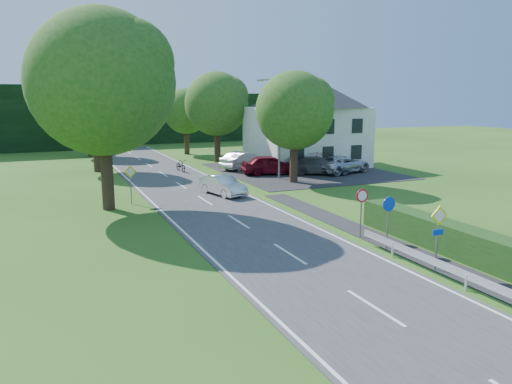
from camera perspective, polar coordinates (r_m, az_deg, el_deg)
name	(u,v)px	position (r m, az deg, el deg)	size (l,w,h in m)	color
road	(226,214)	(28.64, -3.44, -2.53)	(7.00, 80.00, 0.04)	#363739
parking_pad	(302,171)	(45.16, 5.33, 2.42)	(14.00, 16.00, 0.04)	#242326
line_edge_left	(170,219)	(27.74, -9.78, -3.06)	(0.12, 80.00, 0.01)	white
line_edge_right	(277,209)	(29.85, 2.44, -1.91)	(0.12, 80.00, 0.01)	white
line_centre	(226,214)	(28.63, -3.45, -2.48)	(0.12, 80.00, 0.01)	white
tree_main	(103,111)	(30.43, -17.04, 8.85)	(9.40, 9.40, 11.64)	#204B16
tree_left_far	(95,123)	(46.49, -17.93, 7.48)	(7.00, 7.00, 8.58)	#204B16
tree_right_far	(217,117)	(50.97, -4.49, 8.51)	(7.40, 7.40, 9.09)	#204B16
tree_left_back	(89,120)	(58.49, -18.57, 7.79)	(6.60, 6.60, 8.07)	#204B16
tree_right_back	(186,121)	(58.36, -7.98, 8.00)	(6.20, 6.20, 7.56)	#204B16
tree_right_mid	(294,127)	(38.68, 4.40, 7.37)	(7.00, 7.00, 8.58)	#204B16
treeline_right	(170,118)	(74.35, -9.77, 8.34)	(30.00, 5.00, 7.00)	black
house_white	(307,120)	(48.31, 5.82, 8.19)	(10.60, 8.40, 8.60)	silver
streetlight	(278,124)	(40.26, 2.52, 7.78)	(2.03, 0.18, 8.00)	slate
sign_priority_right	(438,226)	(20.31, 20.11, -3.66)	(0.78, 0.09, 2.59)	slate
sign_roundabout	(388,212)	(22.54, 14.88, -2.27)	(0.64, 0.08, 2.37)	slate
sign_speed_limit	(362,202)	(24.08, 11.99, -1.07)	(0.64, 0.11, 2.37)	slate
sign_priority_left	(130,177)	(31.97, -14.16, 1.68)	(0.78, 0.09, 2.44)	slate
moving_car	(223,185)	(33.93, -3.81, 0.78)	(1.41, 4.06, 1.34)	silver
motorcycle	(181,165)	(44.93, -8.60, 3.03)	(0.72, 2.07, 1.09)	black
parked_car_red	(270,165)	(42.82, 1.62, 3.14)	(1.96, 4.87, 1.66)	maroon
parked_car_silver_a	(244,160)	(45.94, -1.40, 3.64)	(1.70, 4.87, 1.60)	silver
parked_car_grey	(318,166)	(43.22, 7.12, 3.02)	(2.08, 5.12, 1.48)	#4C4D51
parked_car_silver_b	(342,164)	(44.30, 9.84, 3.16)	(2.52, 5.46, 1.52)	silver
parasol	(317,163)	(43.12, 7.01, 3.32)	(2.13, 2.17, 1.95)	red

